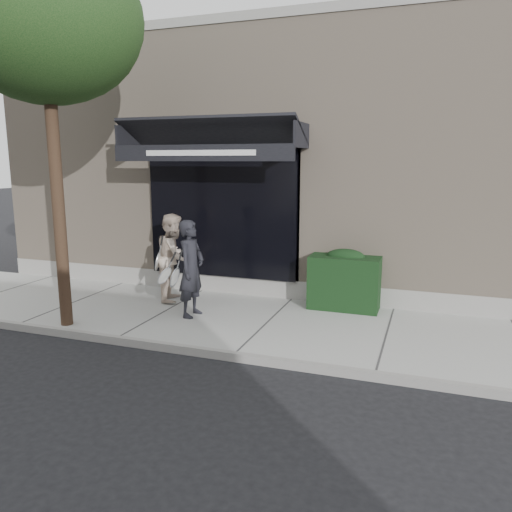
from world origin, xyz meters
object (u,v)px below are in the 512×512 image
at_px(pedestrian_back, 174,257).
at_px(pedestrian_front, 191,269).
at_px(hedge, 345,280).
at_px(street_tree, 44,20).

bearing_deg(pedestrian_back, pedestrian_front, -46.21).
distance_m(hedge, pedestrian_front, 2.88).
height_order(street_tree, pedestrian_front, street_tree).
xyz_separation_m(street_tree, pedestrian_back, (1.00, 1.99, -3.99)).
bearing_deg(street_tree, pedestrian_front, 32.72).
bearing_deg(street_tree, hedge, 30.67).
height_order(hedge, street_tree, street_tree).
distance_m(hedge, pedestrian_back, 3.36).
bearing_deg(hedge, pedestrian_back, -170.33).
relative_size(street_tree, pedestrian_back, 3.61).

